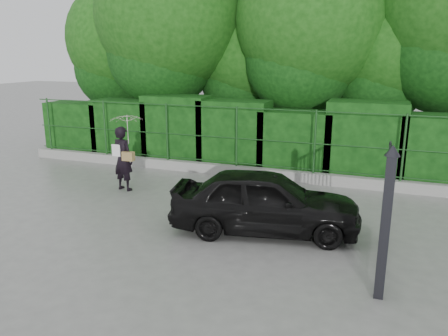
% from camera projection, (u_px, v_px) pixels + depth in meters
% --- Properties ---
extents(ground, '(80.00, 80.00, 0.00)m').
position_uv_depth(ground, '(150.00, 228.00, 9.25)').
color(ground, gray).
extents(kerb, '(14.00, 0.25, 0.30)m').
position_uv_depth(kerb, '(224.00, 170.00, 13.29)').
color(kerb, '#9E9E99').
rests_on(kerb, ground).
extents(fence, '(14.13, 0.06, 1.80)m').
position_uv_depth(fence, '(231.00, 136.00, 12.95)').
color(fence, '#1B461B').
rests_on(fence, kerb).
extents(hedge, '(14.20, 1.20, 2.27)m').
position_uv_depth(hedge, '(237.00, 136.00, 13.95)').
color(hedge, black).
rests_on(hedge, ground).
extents(trees, '(17.10, 6.15, 8.08)m').
position_uv_depth(trees, '(289.00, 22.00, 14.71)').
color(trees, black).
rests_on(trees, ground).
extents(gate, '(0.22, 2.33, 2.36)m').
position_uv_depth(gate, '(386.00, 213.00, 6.75)').
color(gate, black).
rests_on(gate, ground).
extents(woman, '(0.94, 0.89, 2.05)m').
position_uv_depth(woman, '(125.00, 142.00, 11.51)').
color(woman, black).
rests_on(woman, ground).
extents(car, '(4.06, 2.22, 1.31)m').
position_uv_depth(car, '(265.00, 201.00, 8.92)').
color(car, black).
rests_on(car, ground).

